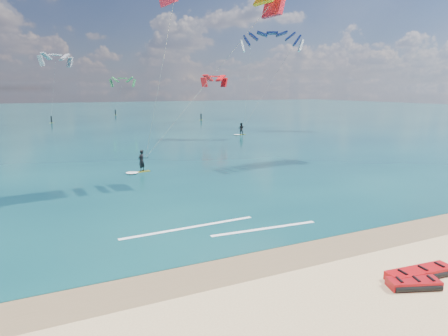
{
  "coord_description": "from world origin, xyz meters",
  "views": [
    {
      "loc": [
        -8.13,
        -10.13,
        7.02
      ],
      "look_at": [
        0.55,
        8.0,
        3.0
      ],
      "focal_mm": 32.0,
      "sensor_mm": 36.0,
      "label": 1
    }
  ],
  "objects_px": {
    "kitesurfer_far": "(258,77)",
    "packed_kite_mid": "(413,287)",
    "kitesurfer_main": "(181,67)",
    "packed_kite_left": "(419,277)"
  },
  "relations": [
    {
      "from": "kitesurfer_far",
      "to": "packed_kite_mid",
      "type": "bearing_deg",
      "value": -112.29
    },
    {
      "from": "packed_kite_mid",
      "to": "kitesurfer_far",
      "type": "height_order",
      "value": "kitesurfer_far"
    },
    {
      "from": "packed_kite_mid",
      "to": "kitesurfer_main",
      "type": "height_order",
      "value": "kitesurfer_main"
    },
    {
      "from": "packed_kite_left",
      "to": "kitesurfer_far",
      "type": "bearing_deg",
      "value": 72.85
    },
    {
      "from": "packed_kite_left",
      "to": "kitesurfer_main",
      "type": "xyz_separation_m",
      "value": [
        -2.2,
        20.07,
        8.57
      ]
    },
    {
      "from": "packed_kite_mid",
      "to": "kitesurfer_far",
      "type": "xyz_separation_m",
      "value": [
        18.42,
        42.84,
        8.71
      ]
    },
    {
      "from": "packed_kite_mid",
      "to": "packed_kite_left",
      "type": "bearing_deg",
      "value": 48.09
    },
    {
      "from": "kitesurfer_main",
      "to": "packed_kite_mid",
      "type": "bearing_deg",
      "value": -96.48
    },
    {
      "from": "kitesurfer_main",
      "to": "kitesurfer_far",
      "type": "bearing_deg",
      "value": 38.37
    },
    {
      "from": "packed_kite_mid",
      "to": "kitesurfer_main",
      "type": "bearing_deg",
      "value": 114.19
    }
  ]
}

